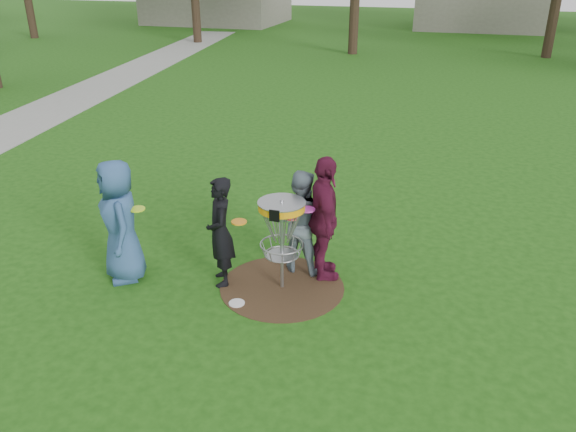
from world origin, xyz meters
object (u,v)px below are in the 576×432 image
(player_blue, at_px, (120,221))
(player_black, at_px, (220,232))
(player_grey, at_px, (300,221))
(player_maroon, at_px, (324,219))
(disc_golf_basket, at_px, (282,224))

(player_blue, height_order, player_black, player_blue)
(player_blue, relative_size, player_grey, 1.15)
(player_maroon, bearing_deg, disc_golf_basket, 112.79)
(player_black, xyz_separation_m, player_maroon, (1.37, 0.58, 0.12))
(player_grey, bearing_deg, player_blue, 28.70)
(player_blue, xyz_separation_m, player_maroon, (2.79, 0.86, 0.02))
(player_blue, relative_size, player_maroon, 0.98)
(player_grey, xyz_separation_m, player_maroon, (0.39, -0.12, 0.14))
(player_black, bearing_deg, player_maroon, 84.90)
(player_maroon, relative_size, disc_golf_basket, 1.36)
(player_grey, distance_m, player_maroon, 0.43)
(player_maroon, xyz_separation_m, disc_golf_basket, (-0.49, -0.48, 0.08))
(player_blue, distance_m, player_grey, 2.60)
(player_black, relative_size, player_grey, 1.02)
(player_maroon, bearing_deg, player_black, 91.32)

